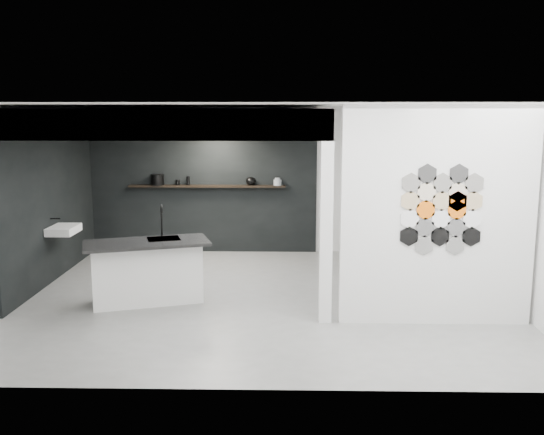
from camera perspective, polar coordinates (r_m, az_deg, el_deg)
The scene contains 17 objects.
floor at distance 9.02m, azimuth -0.68°, elevation -7.57°, with size 7.00×6.00×0.01m, color slate.
partition_panel at distance 7.95m, azimuth 15.29°, elevation 0.08°, with size 2.45×0.15×2.80m, color silver.
bay_clad_back at distance 11.78m, azimuth -6.55°, elevation 2.41°, with size 4.40×0.04×2.35m, color black.
bay_clad_left at distance 10.42m, azimuth -19.94°, elevation 0.88°, with size 0.04×4.00×2.35m, color black.
bulkhead at distance 9.73m, azimuth -8.28°, elevation 8.90°, with size 4.40×4.00×0.40m, color silver.
corner_column at distance 7.77m, azimuth 5.11°, elevation -1.51°, with size 0.16×0.16×2.35m, color silver.
fascia_beam at distance 7.84m, azimuth -10.60°, elevation 8.59°, with size 4.40×0.16×0.40m, color silver.
wall_basin at distance 10.21m, azimuth -19.02°, elevation -1.10°, with size 0.40×0.60×0.12m, color silver.
display_shelf at distance 11.65m, azimuth -6.14°, elevation 2.95°, with size 3.00×0.15×0.04m, color black.
kitchen_island at distance 8.86m, azimuth -11.67°, elevation -4.93°, with size 1.87×1.25×1.39m.
stockpot at distance 11.79m, azimuth -10.74°, elevation 3.52°, with size 0.25×0.25×0.20m, color black.
kettle at distance 11.56m, azimuth -2.01°, elevation 3.45°, with size 0.19×0.19×0.16m, color black.
glass_bowl at distance 11.54m, azimuth 0.52°, elevation 3.32°, with size 0.15×0.15×0.11m, color gray.
glass_vase at distance 11.54m, azimuth 0.52°, elevation 3.40°, with size 0.10×0.10×0.14m, color gray.
bottle_dark at distance 11.69m, azimuth -7.91°, elevation 3.45°, with size 0.06×0.06×0.17m, color black.
utensil_cup at distance 11.72m, azimuth -8.88°, elevation 3.28°, with size 0.08×0.08×0.10m, color black.
hex_tile_cluster at distance 7.86m, azimuth 15.71°, elevation 0.73°, with size 1.04×0.02×1.16m.
Camera 1 is at (0.29, -8.60, 2.72)m, focal length 40.00 mm.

